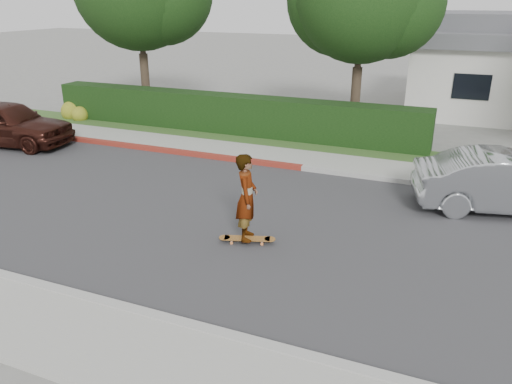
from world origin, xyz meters
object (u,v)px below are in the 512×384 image
at_px(skateboarder, 247,197).
at_px(car_maroon, 7,123).
at_px(skateboard, 247,239).
at_px(car_silver, 509,183).

distance_m(skateboarder, car_maroon, 11.50).
bearing_deg(skateboarder, skateboard, 99.23).
height_order(skateboarder, car_silver, skateboarder).
xyz_separation_m(skateboarder, car_maroon, (-10.85, 3.79, -0.27)).
relative_size(skateboard, car_maroon, 0.26).
bearing_deg(car_maroon, skateboard, -115.82).
bearing_deg(skateboard, skateboarder, 8.36).
bearing_deg(skateboarder, car_silver, -69.41).
bearing_deg(car_maroon, skateboarder, -115.82).
height_order(skateboard, car_silver, car_silver).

